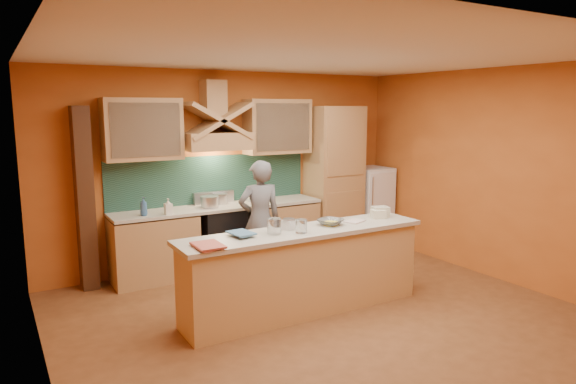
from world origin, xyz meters
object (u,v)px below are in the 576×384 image
kitchen_scale (289,225)px  mixing_bowl (331,222)px  stove (221,238)px  person (260,220)px  fridge (370,206)px

kitchen_scale → mixing_bowl: kitchen_scale is taller
stove → person: 0.78m
stove → mixing_bowl: mixing_bowl is taller
stove → kitchen_scale: 1.89m
kitchen_scale → fridge: bearing=14.1°
stove → person: bearing=-63.6°
mixing_bowl → fridge: bearing=41.3°
fridge → mixing_bowl: fridge is taller
fridge → person: bearing=-165.5°
kitchen_scale → mixing_bowl: size_ratio=0.45×
fridge → mixing_bowl: (-2.12, -1.86, 0.33)m
stove → kitchen_scale: bearing=-88.0°
stove → mixing_bowl: size_ratio=3.16×
stove → kitchen_scale: (0.06, -1.80, 0.55)m
person → mixing_bowl: (0.27, -1.24, 0.18)m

